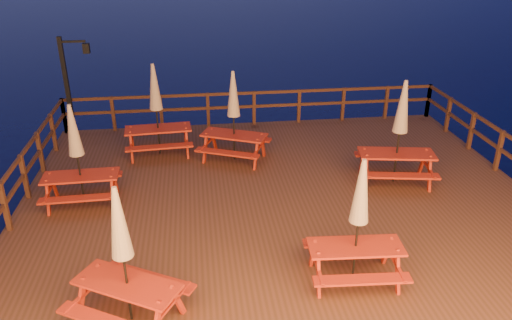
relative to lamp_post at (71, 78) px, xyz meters
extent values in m
plane|color=#050631|center=(5.39, -4.55, -2.20)|extent=(500.00, 500.00, 0.00)
cube|color=#4A2A17|center=(5.39, -4.55, -2.00)|extent=(12.00, 10.00, 0.40)
cylinder|color=#371B11|center=(-0.21, 0.05, -2.50)|extent=(0.24, 0.24, 1.40)
cylinder|color=#371B11|center=(5.39, 0.05, -2.50)|extent=(0.24, 0.24, 1.40)
cylinder|color=#371B11|center=(10.99, 0.05, -2.50)|extent=(0.24, 0.24, 1.40)
cube|color=#371B11|center=(5.39, 0.30, -0.75)|extent=(11.70, 0.06, 0.09)
cube|color=#371B11|center=(5.39, 0.30, -1.19)|extent=(11.70, 0.06, 0.09)
cube|color=#371B11|center=(0.71, 0.30, -1.25)|extent=(0.10, 0.10, 1.10)
cube|color=#371B11|center=(5.39, 0.30, -1.25)|extent=(0.10, 0.10, 1.10)
cube|color=#371B11|center=(10.07, 0.30, -1.25)|extent=(0.10, 0.10, 1.10)
cube|color=#371B11|center=(-0.46, -4.55, -0.75)|extent=(0.06, 9.70, 0.09)
cube|color=#371B11|center=(-0.46, -4.55, -1.19)|extent=(0.06, 9.70, 0.09)
cube|color=#371B11|center=(-0.46, -4.55, -1.25)|extent=(0.10, 0.10, 1.10)
cube|color=#371B11|center=(-0.46, -0.67, -1.25)|extent=(0.10, 0.10, 1.10)
cube|color=#371B11|center=(11.24, -0.67, -1.25)|extent=(0.10, 0.10, 1.10)
cube|color=black|center=(-0.16, 0.00, -0.30)|extent=(0.12, 0.12, 3.00)
cube|color=black|center=(0.19, 0.00, 1.05)|extent=(0.70, 0.06, 0.06)
cube|color=black|center=(0.54, 0.00, 0.85)|extent=(0.18, 0.18, 0.28)
sphere|color=#FFB066|center=(0.54, 0.00, 0.85)|extent=(0.14, 0.14, 0.14)
cube|color=#9A110E|center=(4.53, -2.33, -1.08)|extent=(1.85, 1.32, 0.05)
cube|color=#9A110E|center=(4.76, -1.80, -1.36)|extent=(1.68, 0.95, 0.05)
cube|color=#9A110E|center=(4.29, -2.85, -1.36)|extent=(1.68, 0.95, 0.05)
cube|color=#9A110E|center=(4.00, -1.74, -1.44)|extent=(0.09, 0.11, 0.72)
cube|color=#9A110E|center=(3.74, -2.32, -1.44)|extent=(0.09, 0.11, 0.72)
cube|color=#9A110E|center=(5.31, -2.33, -1.44)|extent=(0.09, 0.11, 0.72)
cube|color=#9A110E|center=(5.05, -2.91, -1.44)|extent=(0.09, 0.11, 0.72)
cylinder|color=black|center=(4.53, -2.33, -0.60)|extent=(0.04, 0.04, 2.39)
cone|color=#9D7F61|center=(4.53, -2.33, 0.07)|extent=(0.34, 0.34, 1.20)
sphere|color=black|center=(4.53, -2.33, 0.62)|extent=(0.07, 0.07, 0.07)
cube|color=#9A110E|center=(8.35, -4.14, -1.04)|extent=(1.91, 1.01, 0.05)
cube|color=#9A110E|center=(8.46, -3.54, -1.34)|extent=(1.84, 0.59, 0.05)
cube|color=#9A110E|center=(8.25, -4.74, -1.34)|extent=(1.84, 0.59, 0.05)
cube|color=#9A110E|center=(7.67, -3.68, -1.42)|extent=(0.08, 0.11, 0.76)
cube|color=#9A110E|center=(7.55, -4.34, -1.42)|extent=(0.08, 0.11, 0.76)
cube|color=#9A110E|center=(9.16, -3.94, -1.42)|extent=(0.08, 0.11, 0.76)
cube|color=#9A110E|center=(9.04, -4.60, -1.42)|extent=(0.08, 0.11, 0.76)
cylinder|color=black|center=(8.35, -4.14, -0.53)|extent=(0.04, 0.04, 2.52)
cone|color=#9D7F61|center=(8.35, -4.14, 0.17)|extent=(0.36, 0.36, 1.26)
sphere|color=black|center=(8.35, -4.14, 0.76)|extent=(0.07, 0.07, 0.07)
cube|color=#9A110E|center=(6.19, -7.73, -1.10)|extent=(1.70, 0.75, 0.05)
cube|color=#9A110E|center=(6.23, -7.18, -1.38)|extent=(1.67, 0.37, 0.05)
cube|color=#9A110E|center=(6.15, -8.28, -1.38)|extent=(1.67, 0.37, 0.05)
cube|color=#9A110E|center=(5.52, -7.38, -1.45)|extent=(0.06, 0.10, 0.69)
cube|color=#9A110E|center=(5.48, -7.99, -1.45)|extent=(0.06, 0.10, 0.69)
cube|color=#9A110E|center=(6.90, -7.47, -1.45)|extent=(0.06, 0.10, 0.69)
cube|color=#9A110E|center=(6.86, -8.08, -1.45)|extent=(0.06, 0.10, 0.69)
cylinder|color=black|center=(6.19, -7.73, -0.64)|extent=(0.04, 0.04, 2.30)
cone|color=#9D7F61|center=(6.19, -7.73, 0.00)|extent=(0.33, 0.33, 1.15)
sphere|color=black|center=(6.19, -7.73, 0.54)|extent=(0.06, 0.06, 0.06)
cube|color=#9A110E|center=(2.33, -8.27, -1.09)|extent=(1.79, 1.41, 0.05)
cube|color=#9A110E|center=(2.61, -7.78, -1.37)|extent=(1.59, 1.07, 0.05)
cube|color=#9A110E|center=(1.88, -7.65, -1.44)|extent=(0.10, 0.11, 0.70)
cube|color=#9A110E|center=(1.57, -8.18, -1.44)|extent=(0.10, 0.11, 0.70)
cube|color=#9A110E|center=(3.10, -8.35, -1.44)|extent=(0.10, 0.11, 0.70)
cylinder|color=black|center=(2.33, -8.27, -0.62)|extent=(0.04, 0.04, 2.34)
cone|color=#9D7F61|center=(2.33, -8.27, 0.03)|extent=(0.34, 0.34, 1.17)
sphere|color=black|center=(2.33, -8.27, 0.58)|extent=(0.07, 0.07, 0.07)
cube|color=#9A110E|center=(2.49, -1.67, -1.05)|extent=(1.83, 0.82, 0.05)
cube|color=#9A110E|center=(2.44, -1.08, -1.35)|extent=(1.80, 0.40, 0.05)
cube|color=#9A110E|center=(2.53, -2.27, -1.35)|extent=(1.80, 0.40, 0.05)
cube|color=#9A110E|center=(1.72, -1.40, -1.42)|extent=(0.07, 0.10, 0.75)
cube|color=#9A110E|center=(1.77, -2.05, -1.42)|extent=(0.07, 0.10, 0.75)
cube|color=#9A110E|center=(3.21, -1.29, -1.42)|extent=(0.07, 0.10, 0.75)
cube|color=#9A110E|center=(3.25, -1.95, -1.42)|extent=(0.07, 0.10, 0.75)
cylinder|color=black|center=(2.49, -1.67, -0.55)|extent=(0.04, 0.04, 2.48)
cone|color=#9D7F61|center=(2.49, -1.67, 0.14)|extent=(0.36, 0.36, 1.24)
sphere|color=black|center=(2.49, -1.67, 0.72)|extent=(0.07, 0.07, 0.07)
cube|color=#9A110E|center=(0.89, -4.28, -1.10)|extent=(1.68, 0.69, 0.05)
cube|color=#9A110E|center=(0.88, -3.73, -1.38)|extent=(1.67, 0.30, 0.05)
cube|color=#9A110E|center=(0.91, -4.84, -1.38)|extent=(1.67, 0.30, 0.05)
cube|color=#9A110E|center=(0.19, -4.00, -1.45)|extent=(0.06, 0.09, 0.69)
cube|color=#9A110E|center=(0.21, -4.61, -1.45)|extent=(0.06, 0.09, 0.69)
cube|color=#9A110E|center=(1.58, -3.96, -1.45)|extent=(0.06, 0.09, 0.69)
cube|color=#9A110E|center=(1.59, -4.57, -1.45)|extent=(0.06, 0.09, 0.69)
cylinder|color=black|center=(0.89, -4.28, -0.64)|extent=(0.04, 0.04, 2.31)
cone|color=#9D7F61|center=(0.89, -4.28, 0.01)|extent=(0.33, 0.33, 1.16)
sphere|color=black|center=(0.89, -4.28, 0.54)|extent=(0.06, 0.06, 0.06)
camera|label=1|loc=(3.54, -14.71, 3.94)|focal=35.00mm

